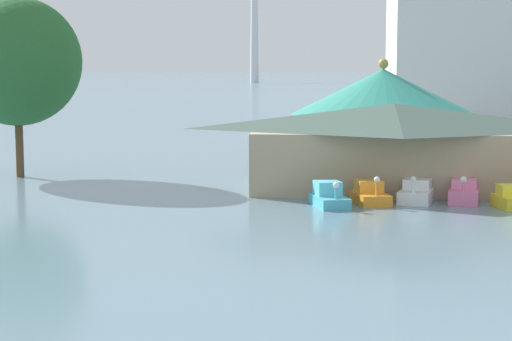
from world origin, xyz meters
name	(u,v)px	position (x,y,z in m)	size (l,w,h in m)	color
pedal_boat_cyan	(329,197)	(4.21, 29.73, 0.50)	(2.24, 3.19, 1.44)	#4CB7CC
pedal_boat_orange	(370,195)	(6.40, 30.74, 0.49)	(2.16, 2.98, 1.60)	orange
pedal_boat_white	(416,193)	(8.90, 31.48, 0.49)	(2.28, 3.12, 1.54)	white
pedal_boat_pink	(464,193)	(11.42, 31.54, 0.51)	(2.01, 2.91, 1.55)	pink
boathouse	(394,145)	(8.04, 36.27, 2.66)	(17.77, 8.96, 5.07)	tan
green_roof_pavilion	(383,114)	(7.99, 45.17, 3.98)	(12.64, 12.64, 7.77)	brown
shoreline_tree_tall_left	(17,61)	(-15.94, 40.36, 7.55)	(8.37, 8.37, 11.74)	brown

